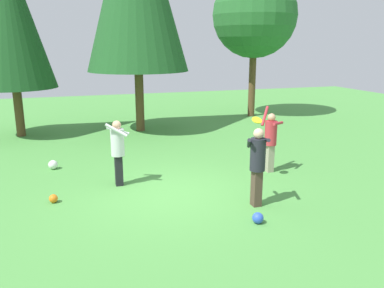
{
  "coord_description": "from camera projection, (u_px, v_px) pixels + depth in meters",
  "views": [
    {
      "loc": [
        -2.26,
        -8.67,
        3.54
      ],
      "look_at": [
        0.73,
        0.62,
        1.05
      ],
      "focal_mm": 36.69,
      "sensor_mm": 36.0,
      "label": 1
    }
  ],
  "objects": [
    {
      "name": "ground_plane",
      "position": [
        171.0,
        194.0,
        9.55
      ],
      "size": [
        40.0,
        40.0,
        0.0
      ],
      "primitive_type": "plane",
      "color": "#4C9342"
    },
    {
      "name": "person_thrower",
      "position": [
        271.0,
        137.0,
        10.99
      ],
      "size": [
        0.68,
        0.67,
        1.86
      ],
      "rotation": [
        0.0,
        0.0,
        -2.48
      ],
      "color": "gray",
      "rests_on": "ground_plane"
    },
    {
      "name": "person_catcher",
      "position": [
        258.0,
        160.0,
        8.61
      ],
      "size": [
        0.69,
        0.75,
        1.78
      ],
      "rotation": [
        0.0,
        0.0,
        1.12
      ],
      "color": "#4C382D",
      "rests_on": "ground_plane"
    },
    {
      "name": "person_bystander",
      "position": [
        118.0,
        147.0,
        9.91
      ],
      "size": [
        0.65,
        0.59,
        1.7
      ],
      "rotation": [
        0.0,
        0.0,
        -0.22
      ],
      "color": "black",
      "rests_on": "ground_plane"
    },
    {
      "name": "frisbee",
      "position": [
        257.0,
        120.0,
        10.08
      ],
      "size": [
        0.29,
        0.28,
        0.15
      ],
      "color": "yellow"
    },
    {
      "name": "ball_white",
      "position": [
        53.0,
        165.0,
        11.41
      ],
      "size": [
        0.27,
        0.27,
        0.27
      ],
      "primitive_type": "sphere",
      "color": "white",
      "rests_on": "ground_plane"
    },
    {
      "name": "ball_blue",
      "position": [
        258.0,
        218.0,
        7.96
      ],
      "size": [
        0.23,
        0.23,
        0.23
      ],
      "primitive_type": "sphere",
      "color": "blue",
      "rests_on": "ground_plane"
    },
    {
      "name": "ball_orange",
      "position": [
        53.0,
        199.0,
        9.0
      ],
      "size": [
        0.2,
        0.2,
        0.2
      ],
      "primitive_type": "sphere",
      "color": "orange",
      "rests_on": "ground_plane"
    },
    {
      "name": "tree_left",
      "position": [
        8.0,
        13.0,
        14.45
      ],
      "size": [
        3.11,
        3.11,
        7.42
      ],
      "color": "brown",
      "rests_on": "ground_plane"
    },
    {
      "name": "tree_far_right",
      "position": [
        255.0,
        16.0,
        18.72
      ],
      "size": [
        4.04,
        4.04,
        6.9
      ],
      "color": "brown",
      "rests_on": "ground_plane"
    }
  ]
}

